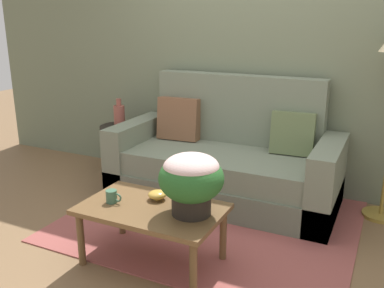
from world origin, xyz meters
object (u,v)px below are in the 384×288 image
object	(u,v)px
table_vase	(119,115)
potted_plant	(191,178)
couch	(225,163)
snack_bowl	(157,195)
coffee_mug	(112,196)
coffee_table	(152,214)
side_table	(121,141)

from	to	relation	value
table_vase	potted_plant	bearing A→B (deg)	-42.00
couch	snack_bowl	distance (m)	1.15
potted_plant	table_vase	size ratio (longest dim) A/B	1.41
coffee_mug	snack_bowl	world-z (taller)	coffee_mug
couch	coffee_mug	size ratio (longest dim) A/B	17.16
table_vase	coffee_mug	bearing A→B (deg)	-56.78
coffee_table	table_vase	xyz separation A→B (m)	(-1.21, 1.37, 0.28)
coffee_table	snack_bowl	xyz separation A→B (m)	(-0.03, 0.12, 0.09)
side_table	table_vase	world-z (taller)	table_vase
couch	snack_bowl	bearing A→B (deg)	-92.77
potted_plant	coffee_mug	size ratio (longest dim) A/B	3.49
side_table	coffee_mug	bearing A→B (deg)	-56.86
table_vase	snack_bowl	bearing A→B (deg)	-46.49
couch	potted_plant	xyz separation A→B (m)	(0.25, -1.24, 0.32)
side_table	potted_plant	xyz separation A→B (m)	(1.50, -1.36, 0.29)
coffee_mug	table_vase	distance (m)	1.71
couch	coffee_table	world-z (taller)	couch
potted_plant	coffee_mug	distance (m)	0.60
couch	coffee_mug	world-z (taller)	couch
couch	side_table	size ratio (longest dim) A/B	3.88
side_table	snack_bowl	world-z (taller)	side_table
couch	coffee_mug	xyz separation A→B (m)	(-0.31, -1.32, 0.13)
side_table	coffee_mug	world-z (taller)	side_table
couch	snack_bowl	size ratio (longest dim) A/B	15.97
coffee_table	potted_plant	size ratio (longest dim) A/B	2.29
coffee_table	couch	bearing A→B (deg)	88.63
snack_bowl	table_vase	xyz separation A→B (m)	(-1.19, 1.25, 0.19)
coffee_table	table_vase	world-z (taller)	table_vase
side_table	table_vase	size ratio (longest dim) A/B	1.78
snack_bowl	table_vase	distance (m)	1.73
coffee_mug	snack_bowl	xyz separation A→B (m)	(0.25, 0.18, -0.01)
couch	table_vase	size ratio (longest dim) A/B	6.91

